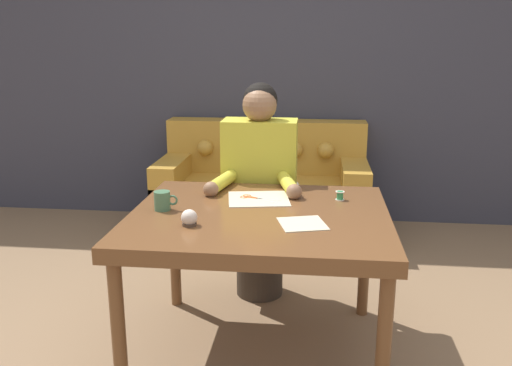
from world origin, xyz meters
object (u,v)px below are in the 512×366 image
at_px(couch, 263,193).
at_px(thread_spool, 340,196).
at_px(person, 260,192).
at_px(mug, 163,201).
at_px(dining_table, 259,227).
at_px(pin_cushion, 189,218).
at_px(scissors, 253,198).

distance_m(couch, thread_spool, 1.66).
height_order(person, mug, person).
xyz_separation_m(dining_table, person, (-0.07, 0.64, -0.02)).
xyz_separation_m(thread_spool, pin_cushion, (-0.66, -0.46, 0.01)).
relative_size(couch, thread_spool, 35.83).
bearing_deg(scissors, thread_spool, 2.79).
height_order(person, pin_cushion, person).
relative_size(dining_table, pin_cushion, 16.70).
bearing_deg(pin_cushion, thread_spool, 34.78).
distance_m(dining_table, scissors, 0.24).
bearing_deg(scissors, pin_cushion, -117.28).
xyz_separation_m(couch, person, (0.09, -1.12, 0.33)).
bearing_deg(couch, dining_table, -84.94).
distance_m(thread_spool, pin_cushion, 0.80).
relative_size(person, mug, 11.28).
bearing_deg(pin_cushion, dining_table, 36.95).
bearing_deg(dining_table, person, 96.01).
distance_m(dining_table, person, 0.64).
distance_m(dining_table, couch, 1.80).
bearing_deg(couch, person, -85.48).
bearing_deg(pin_cushion, scissors, 62.72).
relative_size(mug, thread_spool, 2.51).
height_order(scissors, thread_spool, thread_spool).
relative_size(mug, pin_cushion, 1.58).
height_order(dining_table, scissors, scissors).
xyz_separation_m(couch, mug, (-0.30, -1.77, 0.46)).
bearing_deg(scissors, couch, 93.70).
xyz_separation_m(couch, pin_cushion, (-0.13, -1.97, 0.45)).
bearing_deg(scissors, dining_table, -75.89).
relative_size(thread_spool, pin_cushion, 0.63).
bearing_deg(couch, scissors, -86.30).
bearing_deg(thread_spool, dining_table, -146.93).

